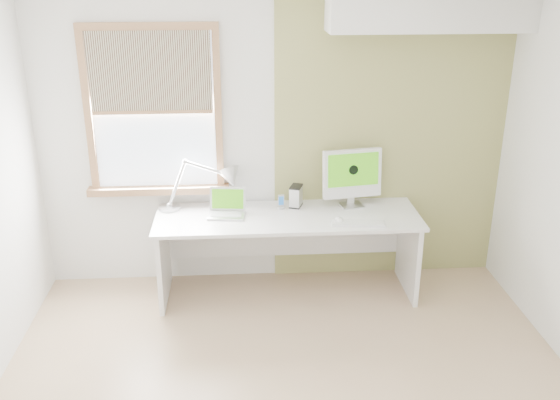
{
  "coord_description": "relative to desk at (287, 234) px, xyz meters",
  "views": [
    {
      "loc": [
        -0.3,
        -3.35,
        2.72
      ],
      "look_at": [
        0.0,
        1.05,
        1.0
      ],
      "focal_mm": 39.7,
      "sensor_mm": 36.0,
      "label": 1
    }
  ],
  "objects": [
    {
      "name": "soffit",
      "position": [
        1.11,
        0.13,
        1.87
      ],
      "size": [
        1.6,
        0.4,
        0.42
      ],
      "primitive_type": "cube",
      "color": "white",
      "rests_on": "room"
    },
    {
      "name": "phone_dock",
      "position": [
        -0.04,
        0.1,
        0.23
      ],
      "size": [
        0.08,
        0.08,
        0.12
      ],
      "color": "silver",
      "rests_on": "desk"
    },
    {
      "name": "room",
      "position": [
        -0.09,
        -1.44,
        0.77
      ],
      "size": [
        4.04,
        3.54,
        2.64
      ],
      "color": "tan",
      "rests_on": "ground"
    },
    {
      "name": "window",
      "position": [
        -1.09,
        0.27,
        1.01
      ],
      "size": [
        1.2,
        0.14,
        1.42
      ],
      "color": "#8C613E",
      "rests_on": "room"
    },
    {
      "name": "imac",
      "position": [
        0.56,
        0.13,
        0.48
      ],
      "size": [
        0.52,
        0.2,
        0.5
      ],
      "color": "silver",
      "rests_on": "desk"
    },
    {
      "name": "desk",
      "position": [
        0.0,
        0.0,
        0.0
      ],
      "size": [
        2.2,
        0.7,
        0.73
      ],
      "color": "white",
      "rests_on": "room"
    },
    {
      "name": "keyboard",
      "position": [
        0.55,
        -0.28,
        0.2
      ],
      "size": [
        0.44,
        0.17,
        0.02
      ],
      "color": "white",
      "rests_on": "desk"
    },
    {
      "name": "desk_lamp",
      "position": [
        -0.57,
        0.19,
        0.42
      ],
      "size": [
        0.79,
        0.32,
        0.44
      ],
      "color": "silver",
      "rests_on": "desk"
    },
    {
      "name": "mouse",
      "position": [
        0.41,
        -0.22,
        0.21
      ],
      "size": [
        0.08,
        0.12,
        0.03
      ],
      "primitive_type": "ellipsoid",
      "rotation": [
        0.0,
        0.0,
        0.12
      ],
      "color": "white",
      "rests_on": "desk"
    },
    {
      "name": "accent_wall",
      "position": [
        0.91,
        0.3,
        0.77
      ],
      "size": [
        2.0,
        0.02,
        2.6
      ],
      "primitive_type": "cube",
      "color": "#939355",
      "rests_on": "room"
    },
    {
      "name": "external_drive",
      "position": [
        0.09,
        0.14,
        0.29
      ],
      "size": [
        0.13,
        0.17,
        0.19
      ],
      "color": "silver",
      "rests_on": "desk"
    },
    {
      "name": "laptop",
      "position": [
        -0.5,
        0.01,
        0.25
      ],
      "size": [
        0.33,
        0.27,
        0.21
      ],
      "color": "silver",
      "rests_on": "desk"
    }
  ]
}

